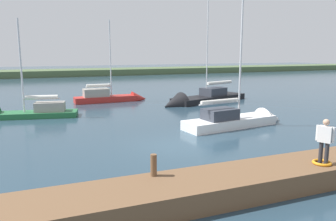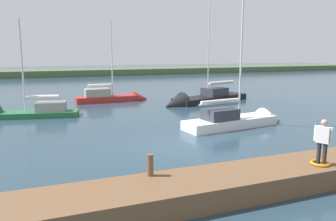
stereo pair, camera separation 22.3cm
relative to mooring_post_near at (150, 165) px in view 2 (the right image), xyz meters
name	(u,v)px [view 2 (the right image)]	position (x,y,z in m)	size (l,w,h in m)	color
ground_plane	(177,146)	(-3.09, -5.12, -1.10)	(200.00, 200.00, 0.00)	#263D4C
far_shoreline	(72,76)	(-3.09, -58.20, -1.10)	(180.00, 8.00, 2.40)	#4C603D
dock_pier	(245,181)	(-3.09, 0.74, -0.73)	(20.58, 2.12, 0.74)	brown
mooring_post_near	(150,165)	(0.00, 0.00, 0.00)	(0.21, 0.21, 0.71)	brown
life_ring_buoy	(320,163)	(-5.91, 1.17, -0.31)	(0.66, 0.66, 0.10)	orange
sailboat_mid_channel	(242,122)	(-8.77, -7.99, -0.85)	(7.63, 2.74, 9.11)	white
sailboat_far_left	(114,99)	(-3.41, -21.34, -0.83)	(6.86, 1.63, 8.20)	#B22823
sailboat_outer_mooring	(200,101)	(-10.62, -17.54, -0.92)	(9.80, 5.12, 11.41)	black
sailboat_inner_slip	(23,115)	(4.38, -16.04, -0.93)	(7.18, 3.10, 7.76)	#236638
person_on_dock	(323,139)	(-5.90, 1.22, 0.58)	(0.39, 0.58, 1.64)	#28282D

